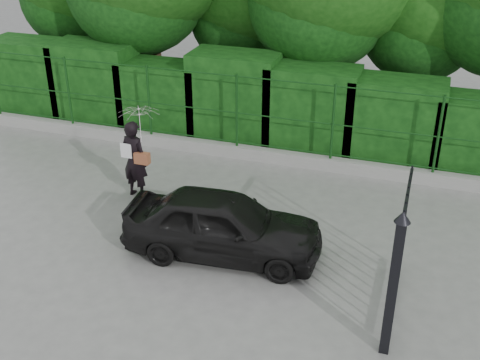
% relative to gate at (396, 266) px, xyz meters
% --- Properties ---
extents(ground, '(80.00, 80.00, 0.00)m').
position_rel_gate_xyz_m(ground, '(-4.60, 0.72, -1.19)').
color(ground, gray).
extents(kerb, '(14.00, 0.25, 0.30)m').
position_rel_gate_xyz_m(kerb, '(-4.60, 5.22, -1.04)').
color(kerb, '#9E9E99').
rests_on(kerb, ground).
extents(fence, '(14.13, 0.06, 1.80)m').
position_rel_gate_xyz_m(fence, '(-4.38, 5.22, 0.01)').
color(fence, '#113D12').
rests_on(fence, kerb).
extents(hedge, '(14.20, 1.20, 2.30)m').
position_rel_gate_xyz_m(hedge, '(-4.77, 6.22, -0.14)').
color(hedge, black).
rests_on(hedge, ground).
extents(gate, '(0.22, 2.33, 2.36)m').
position_rel_gate_xyz_m(gate, '(0.00, 0.00, 0.00)').
color(gate, black).
rests_on(gate, ground).
extents(woman, '(0.93, 0.87, 2.03)m').
position_rel_gate_xyz_m(woman, '(-5.52, 2.70, 0.11)').
color(woman, black).
rests_on(woman, ground).
extents(car, '(3.69, 1.73, 1.22)m').
position_rel_gate_xyz_m(car, '(-3.09, 1.17, -0.58)').
color(car, black).
rests_on(car, ground).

